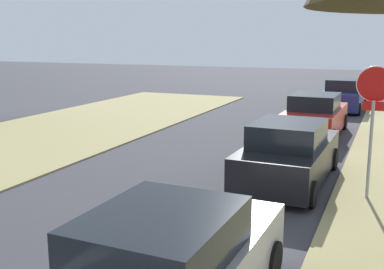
% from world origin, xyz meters
% --- Properties ---
extents(stop_sign_far, '(0.81, 0.46, 2.95)m').
position_xyz_m(stop_sign_far, '(4.36, 13.31, 2.18)').
color(stop_sign_far, '#9EA0A5').
rests_on(stop_sign_far, grass_verge_right).
extents(parked_sedan_black, '(2.03, 4.44, 1.57)m').
position_xyz_m(parked_sedan_black, '(2.44, 13.92, 0.72)').
color(parked_sedan_black, black).
rests_on(parked_sedan_black, ground).
extents(parked_sedan_red, '(2.03, 4.44, 1.57)m').
position_xyz_m(parked_sedan_red, '(2.13, 20.16, 0.72)').
color(parked_sedan_red, red).
rests_on(parked_sedan_red, ground).
extents(parked_sedan_navy, '(2.03, 4.44, 1.57)m').
position_xyz_m(parked_sedan_navy, '(2.49, 27.32, 0.72)').
color(parked_sedan_navy, navy).
rests_on(parked_sedan_navy, ground).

